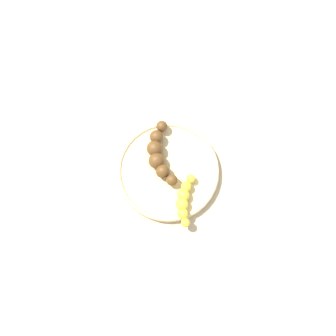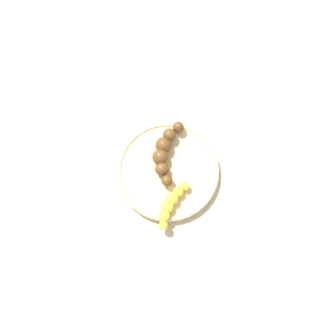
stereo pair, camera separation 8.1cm
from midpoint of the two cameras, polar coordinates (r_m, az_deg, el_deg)
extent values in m
plane|color=tan|center=(0.85, -2.69, -1.18)|extent=(2.40, 2.40, 0.00)
cylinder|color=#D1B784|center=(0.84, -2.72, -1.03)|extent=(0.24, 0.24, 0.02)
torus|color=#D1B784|center=(0.83, -2.75, -0.88)|extent=(0.24, 0.24, 0.01)
sphere|color=yellow|center=(0.81, 0.83, -2.25)|extent=(0.02, 0.02, 0.02)
sphere|color=yellow|center=(0.81, 0.08, -3.48)|extent=(0.02, 0.02, 0.02)
sphere|color=yellow|center=(0.80, -0.41, -4.85)|extent=(0.03, 0.03, 0.03)
sphere|color=yellow|center=(0.80, -0.62, -6.30)|extent=(0.03, 0.03, 0.03)
sphere|color=yellow|center=(0.79, -0.52, -7.77)|extent=(0.02, 0.02, 0.02)
sphere|color=yellow|center=(0.79, -0.13, -9.20)|extent=(0.02, 0.02, 0.02)
sphere|color=#593819|center=(0.84, -3.70, 6.12)|extent=(0.03, 0.03, 0.03)
sphere|color=#593819|center=(0.83, -4.57, 4.45)|extent=(0.03, 0.03, 0.03)
sphere|color=#593819|center=(0.83, -4.87, 2.58)|extent=(0.04, 0.04, 0.04)
sphere|color=#593819|center=(0.82, -4.56, 0.69)|extent=(0.04, 0.04, 0.04)
sphere|color=#593819|center=(0.81, -3.66, -1.04)|extent=(0.03, 0.03, 0.03)
sphere|color=#593819|center=(0.80, -2.24, -2.44)|extent=(0.03, 0.03, 0.03)
camera|label=1|loc=(0.04, -92.91, -10.52)|focal=38.54mm
camera|label=2|loc=(0.04, 87.09, 10.52)|focal=38.54mm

